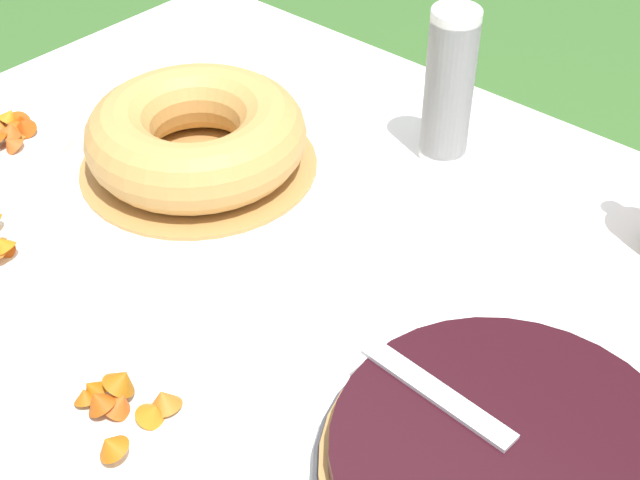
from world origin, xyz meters
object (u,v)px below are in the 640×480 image
(cup_stack, at_px, (449,87))
(snack_plate_right, at_px, (4,251))
(bundt_cake, at_px, (196,137))
(snack_plate_near, at_px, (122,410))
(serving_knife, at_px, (538,460))
(berry_tart, at_px, (508,465))
(snack_plate_left, at_px, (13,136))

(cup_stack, relative_size, snack_plate_right, 1.14)
(bundt_cake, height_order, snack_plate_right, bundt_cake)
(snack_plate_near, bearing_deg, serving_knife, 27.59)
(berry_tart, relative_size, cup_stack, 1.63)
(cup_stack, xyz_separation_m, snack_plate_right, (-0.29, -0.58, -0.11))
(cup_stack, height_order, snack_plate_left, cup_stack)
(berry_tart, relative_size, snack_plate_near, 1.70)
(berry_tart, relative_size, bundt_cake, 1.10)
(bundt_cake, relative_size, snack_plate_near, 1.54)
(serving_knife, distance_m, snack_plate_left, 0.95)
(serving_knife, bearing_deg, snack_plate_near, 30.93)
(berry_tart, relative_size, snack_plate_left, 2.07)
(berry_tart, xyz_separation_m, snack_plate_left, (-0.92, 0.03, -0.01))
(snack_plate_right, bearing_deg, snack_plate_left, 143.64)
(berry_tart, xyz_separation_m, snack_plate_right, (-0.69, -0.14, -0.02))
(berry_tart, xyz_separation_m, bundt_cake, (-0.65, 0.18, 0.03))
(berry_tart, distance_m, cup_stack, 0.60)
(berry_tart, height_order, snack_plate_near, same)
(bundt_cake, bearing_deg, snack_plate_near, -52.70)
(berry_tart, distance_m, snack_plate_right, 0.70)
(bundt_cake, bearing_deg, snack_plate_left, -150.77)
(bundt_cake, relative_size, cup_stack, 1.48)
(snack_plate_near, relative_size, snack_plate_left, 1.22)
(bundt_cake, xyz_separation_m, cup_stack, (0.26, 0.27, 0.07))
(berry_tart, height_order, bundt_cake, bundt_cake)
(snack_plate_near, bearing_deg, bundt_cake, 127.30)
(snack_plate_near, height_order, snack_plate_left, snack_plate_near)
(snack_plate_right, bearing_deg, snack_plate_near, -11.72)
(snack_plate_near, xyz_separation_m, snack_plate_right, (-0.33, 0.07, -0.00))
(cup_stack, height_order, snack_plate_right, cup_stack)
(berry_tart, height_order, serving_knife, serving_knife)
(snack_plate_left, bearing_deg, snack_plate_near, -22.97)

